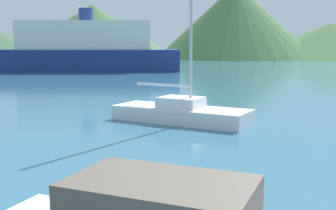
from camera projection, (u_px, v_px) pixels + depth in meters
The scene contains 5 objects.
sailboat_inner at pixel (181, 111), 17.51m from camera, with size 6.05×4.07×8.57m.
ferry_distant at pixel (87, 49), 52.25m from camera, with size 23.47×9.89×7.65m.
hill_central at pixel (93, 31), 103.91m from camera, with size 41.87×41.87×13.00m.
hill_east at pixel (236, 21), 99.88m from camera, with size 38.17×38.17×17.60m.
hill_far_east at pixel (331, 41), 99.49m from camera, with size 39.52×39.52×8.39m.
Camera 1 is at (1.82, 0.22, 3.18)m, focal length 45.00 mm.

